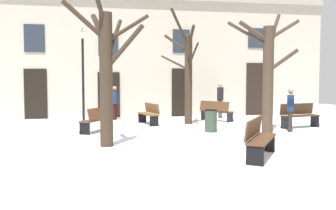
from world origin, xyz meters
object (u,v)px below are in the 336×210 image
at_px(tree_right_of_center, 268,71).
at_px(bench_near_center_tree, 149,113).
at_px(person_strolling, 220,98).
at_px(streetlamp, 83,66).
at_px(bench_far_corner, 299,115).
at_px(bench_facing_shops, 259,137).
at_px(bench_back_to_back_left, 97,119).
at_px(tree_left_of_center, 106,68).
at_px(bench_by_litter_bin, 216,111).
at_px(person_near_bench, 290,108).
at_px(tree_near_facade, 187,72).
at_px(litter_bin, 211,121).
at_px(person_crossing_plaza, 115,101).

relative_size(tree_right_of_center, bench_near_center_tree, 2.60).
bearing_deg(person_strolling, streetlamp, -41.90).
bearing_deg(bench_far_corner, streetlamp, 148.72).
bearing_deg(bench_facing_shops, bench_back_to_back_left, 70.70).
height_order(streetlamp, bench_facing_shops, streetlamp).
xyz_separation_m(tree_left_of_center, streetlamp, (-0.92, 5.15, 0.26)).
bearing_deg(person_strolling, bench_facing_shops, 21.19).
relative_size(tree_left_of_center, streetlamp, 1.14).
distance_m(streetlamp, bench_facing_shops, 8.82).
xyz_separation_m(bench_by_litter_bin, person_near_bench, (1.57, -3.82, 0.40)).
relative_size(bench_near_center_tree, person_strolling, 0.91).
height_order(tree_left_of_center, person_near_bench, tree_left_of_center).
xyz_separation_m(tree_left_of_center, tree_right_of_center, (5.50, 1.47, -0.01)).
bearing_deg(person_strolling, tree_right_of_center, 33.15).
distance_m(bench_by_litter_bin, person_near_bench, 4.15).
distance_m(tree_right_of_center, tree_near_facade, 3.87).
bearing_deg(bench_near_center_tree, bench_far_corner, 55.78).
distance_m(bench_near_center_tree, person_strolling, 4.26).
bearing_deg(bench_back_to_back_left, tree_right_of_center, 102.64).
distance_m(bench_far_corner, person_near_bench, 1.40).
distance_m(tree_left_of_center, tree_right_of_center, 5.69).
xyz_separation_m(tree_left_of_center, bench_back_to_back_left, (-0.33, 2.99, -1.73)).
bearing_deg(streetlamp, litter_bin, -32.38).
height_order(tree_right_of_center, bench_back_to_back_left, tree_right_of_center).
bearing_deg(bench_far_corner, bench_near_center_tree, 143.97).
relative_size(tree_left_of_center, person_crossing_plaza, 2.86).
bearing_deg(bench_facing_shops, bench_near_center_tree, 47.79).
distance_m(streetlamp, person_near_bench, 8.33).
bearing_deg(person_strolling, person_crossing_plaza, -58.50).
xyz_separation_m(bench_far_corner, person_crossing_plaza, (-7.03, 4.26, 0.38)).
distance_m(litter_bin, bench_far_corner, 3.79).
bearing_deg(tree_right_of_center, litter_bin, 157.21).
xyz_separation_m(streetlamp, person_crossing_plaza, (1.34, 1.86, -1.56)).
xyz_separation_m(tree_near_facade, person_near_bench, (3.12, -2.94, -1.34)).
xyz_separation_m(bench_near_center_tree, person_near_bench, (4.73, -3.13, 0.40)).
distance_m(bench_by_litter_bin, person_crossing_plaza, 4.77).
bearing_deg(person_near_bench, bench_near_center_tree, -97.35).
height_order(bench_back_to_back_left, person_strolling, person_strolling).
bearing_deg(person_near_bench, bench_by_litter_bin, -131.48).
bearing_deg(tree_left_of_center, streetlamp, 100.15).
xyz_separation_m(streetlamp, bench_far_corner, (8.37, -2.40, -1.95)).
distance_m(streetlamp, bench_near_center_tree, 3.37).
bearing_deg(bench_back_to_back_left, tree_near_facade, 142.08).
xyz_separation_m(litter_bin, person_strolling, (1.86, 4.59, 0.60)).
bearing_deg(bench_back_to_back_left, bench_far_corner, 115.56).
height_order(litter_bin, bench_back_to_back_left, bench_back_to_back_left).
bearing_deg(bench_back_to_back_left, bench_facing_shops, 64.13).
bearing_deg(bench_by_litter_bin, litter_bin, 122.65).
height_order(tree_left_of_center, person_strolling, tree_left_of_center).
height_order(tree_near_facade, streetlamp, tree_near_facade).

